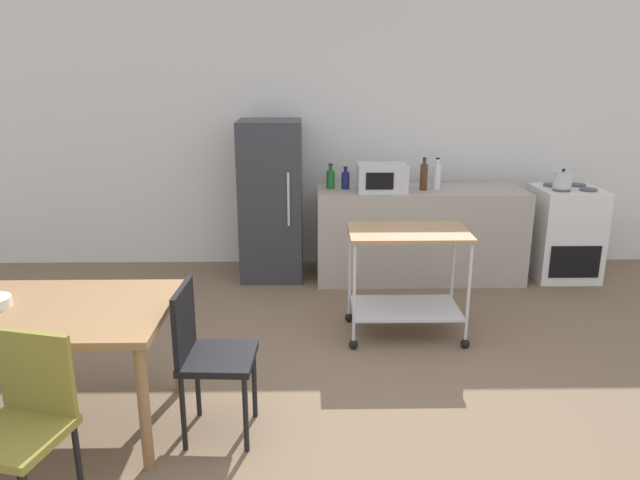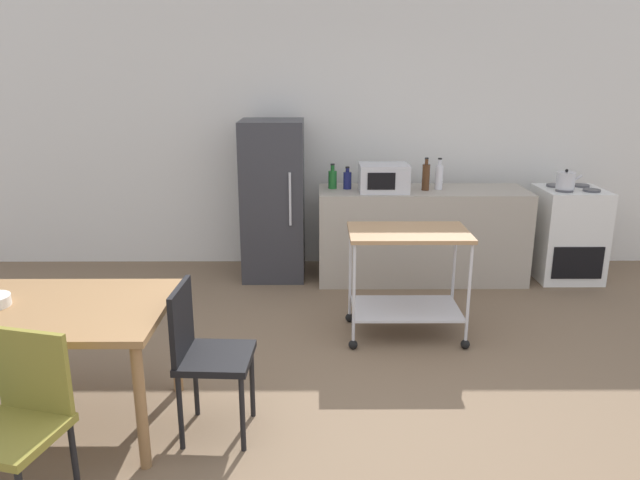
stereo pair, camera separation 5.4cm
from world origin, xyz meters
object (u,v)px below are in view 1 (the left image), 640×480
(chair_black, at_px, (206,350))
(dining_table, at_px, (34,321))
(chair_olive, at_px, (24,419))
(bottle_olive_oil, at_px, (424,176))
(refrigerator, at_px, (271,200))
(microwave, at_px, (382,178))
(bottle_soy_sauce, at_px, (345,180))
(bottle_vinegar, at_px, (331,179))
(stove_oven, at_px, (564,233))
(kitchen_cart, at_px, (407,265))
(kettle, at_px, (563,180))
(bottle_wine, at_px, (437,176))

(chair_black, bearing_deg, dining_table, 88.74)
(chair_olive, relative_size, bottle_olive_oil, 2.86)
(chair_black, distance_m, refrigerator, 2.74)
(dining_table, bearing_deg, bottle_olive_oil, 43.75)
(microwave, bearing_deg, bottle_soy_sauce, 158.50)
(bottle_vinegar, bearing_deg, stove_oven, -0.99)
(dining_table, bearing_deg, kitchen_cart, 28.27)
(chair_olive, relative_size, microwave, 1.93)
(kettle, bearing_deg, bottle_vinegar, 176.40)
(bottle_soy_sauce, height_order, microwave, microwave)
(chair_olive, relative_size, bottle_vinegar, 3.72)
(microwave, relative_size, bottle_wine, 1.53)
(bottle_soy_sauce, height_order, bottle_olive_oil, bottle_olive_oil)
(chair_olive, distance_m, stove_oven, 5.04)
(bottle_vinegar, xyz_separation_m, bottle_wine, (1.02, -0.05, 0.03))
(chair_olive, bearing_deg, bottle_olive_oil, 68.21)
(kitchen_cart, xyz_separation_m, kettle, (1.66, 1.24, 0.43))
(stove_oven, bearing_deg, chair_black, -139.63)
(dining_table, bearing_deg, microwave, 47.84)
(dining_table, relative_size, kitchen_cart, 1.65)
(refrigerator, distance_m, bottle_vinegar, 0.62)
(kitchen_cart, relative_size, bottle_wine, 3.02)
(bottle_vinegar, xyz_separation_m, microwave, (0.48, -0.15, 0.04))
(dining_table, height_order, bottle_olive_oil, bottle_olive_oil)
(kitchen_cart, bearing_deg, chair_olive, -135.88)
(bottle_soy_sauce, height_order, kettle, bottle_soy_sauce)
(kitchen_cart, distance_m, bottle_soy_sauce, 1.47)
(chair_olive, distance_m, bottle_soy_sauce, 3.73)
(chair_black, distance_m, kettle, 3.95)
(chair_olive, distance_m, bottle_vinegar, 3.69)
(bottle_soy_sauce, relative_size, bottle_olive_oil, 0.69)
(chair_black, xyz_separation_m, microwave, (1.26, 2.52, 0.51))
(bottle_olive_oil, bearing_deg, chair_olive, -126.09)
(chair_black, height_order, bottle_vinegar, bottle_vinegar)
(stove_oven, height_order, kitchen_cart, stove_oven)
(kettle, bearing_deg, kitchen_cart, -143.26)
(stove_oven, bearing_deg, bottle_olive_oil, -177.98)
(refrigerator, relative_size, kitchen_cart, 1.70)
(stove_oven, distance_m, refrigerator, 2.92)
(stove_oven, relative_size, kettle, 3.84)
(refrigerator, bearing_deg, chair_olive, -104.99)
(bottle_soy_sauce, bearing_deg, refrigerator, 174.94)
(chair_black, distance_m, microwave, 2.87)
(dining_table, relative_size, refrigerator, 0.97)
(chair_olive, distance_m, microwave, 3.78)
(bottle_soy_sauce, bearing_deg, microwave, -21.50)
(bottle_soy_sauce, bearing_deg, dining_table, -126.13)
(chair_black, height_order, bottle_wine, bottle_wine)
(bottle_olive_oil, bearing_deg, kitchen_cart, -105.06)
(refrigerator, height_order, bottle_vinegar, refrigerator)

